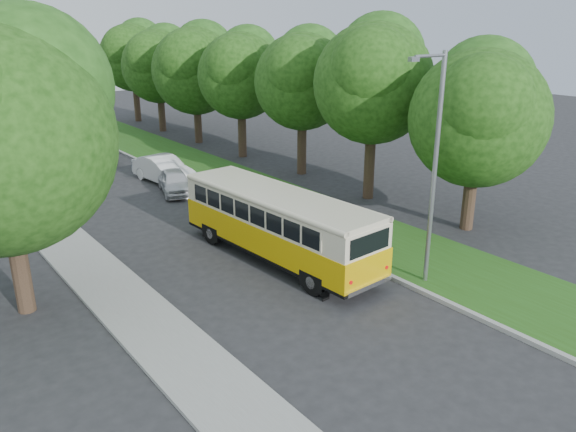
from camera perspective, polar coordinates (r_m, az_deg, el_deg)
ground at (r=19.62m, az=-0.14°, el=-7.62°), size 120.00×120.00×0.00m
curb at (r=25.24m, az=-0.51°, el=-1.13°), size 0.20×70.00×0.15m
grass_verge at (r=26.63m, az=3.54°, el=-0.07°), size 4.50×70.00×0.13m
sidewalk at (r=21.66m, az=-18.66°, el=-5.82°), size 2.20×70.00×0.12m
treeline at (r=34.87m, az=-14.49°, el=13.85°), size 24.27×41.91×9.46m
lamppost_near at (r=19.23m, az=14.56°, el=5.10°), size 1.71×0.16×8.00m
lamppost_far at (r=30.87m, az=-26.24°, el=8.46°), size 1.71×0.16×7.50m
warning_sign at (r=27.55m, az=-23.32°, el=2.61°), size 0.56×0.10×2.50m
vintage_bus at (r=21.55m, az=-1.02°, el=-1.04°), size 2.99×9.50×2.78m
car_silver at (r=30.96m, az=-11.42°, el=3.46°), size 2.53×4.02×1.27m
car_white at (r=33.14m, az=-12.52°, el=4.64°), size 2.12×4.73×1.51m
car_blue at (r=39.19m, az=-18.89°, el=6.14°), size 2.39×4.70×1.31m
car_grey at (r=44.58m, az=-20.61°, el=7.46°), size 3.82×5.31×1.34m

